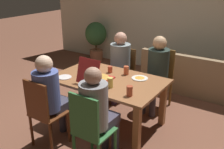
% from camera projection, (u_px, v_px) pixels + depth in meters
% --- Properties ---
extents(ground_plane, '(20.00, 20.00, 0.00)m').
position_uv_depth(ground_plane, '(108.00, 122.00, 4.04)').
color(ground_plane, brown).
extents(back_wall, '(6.90, 0.12, 2.99)m').
position_uv_depth(back_wall, '(178.00, 6.00, 5.57)').
color(back_wall, silver).
rests_on(back_wall, ground).
extents(dining_table, '(1.62, 1.01, 0.73)m').
position_uv_depth(dining_table, '(108.00, 86.00, 3.81)').
color(dining_table, '#905A35').
rests_on(dining_table, ground).
extents(chair_0, '(0.41, 0.38, 0.97)m').
position_uv_depth(chair_0, '(43.00, 111.00, 3.26)').
color(chair_0, '#5C2E16').
rests_on(chair_0, ground).
extents(person_0, '(0.33, 0.52, 1.25)m').
position_uv_depth(person_0, '(50.00, 93.00, 3.30)').
color(person_0, '#3A3847').
rests_on(person_0, ground).
extents(chair_1, '(0.42, 0.43, 0.99)m').
position_uv_depth(chair_1, '(160.00, 76.00, 4.38)').
color(chair_1, brown).
rests_on(chair_1, ground).
extents(person_1, '(0.34, 0.54, 1.25)m').
position_uv_depth(person_1, '(157.00, 68.00, 4.19)').
color(person_1, '#443C46').
rests_on(person_1, ground).
extents(chair_2, '(0.41, 0.38, 0.99)m').
position_uv_depth(chair_2, '(89.00, 128.00, 2.88)').
color(chair_2, '#306B37').
rests_on(chair_2, ground).
extents(person_2, '(0.32, 0.53, 1.25)m').
position_uv_depth(person_2, '(97.00, 109.00, 2.94)').
color(person_2, '#3D3948').
rests_on(person_2, ground).
extents(chair_3, '(0.43, 0.41, 0.89)m').
position_uv_depth(chair_3, '(123.00, 69.00, 4.77)').
color(chair_3, '#573719').
rests_on(chair_3, ground).
extents(person_3, '(0.36, 0.57, 1.22)m').
position_uv_depth(person_3, '(119.00, 60.00, 4.58)').
color(person_3, '#3D2E49').
rests_on(person_3, ground).
extents(pizza_box_0, '(0.36, 0.46, 0.37)m').
position_uv_depth(pizza_box_0, '(96.00, 77.00, 3.70)').
color(pizza_box_0, '#AE2623').
rests_on(pizza_box_0, dining_table).
extents(plate_0, '(0.21, 0.21, 0.01)m').
position_uv_depth(plate_0, '(65.00, 77.00, 3.82)').
color(plate_0, white).
rests_on(plate_0, dining_table).
extents(plate_1, '(0.24, 0.24, 0.03)m').
position_uv_depth(plate_1, '(140.00, 78.00, 3.78)').
color(plate_1, white).
rests_on(plate_1, dining_table).
extents(drinking_glass_0, '(0.08, 0.08, 0.13)m').
position_uv_depth(drinking_glass_0, '(130.00, 91.00, 3.23)').
color(drinking_glass_0, '#B34B31').
rests_on(drinking_glass_0, dining_table).
extents(drinking_glass_1, '(0.08, 0.08, 0.13)m').
position_uv_depth(drinking_glass_1, '(126.00, 70.00, 3.91)').
color(drinking_glass_1, '#B64F30').
rests_on(drinking_glass_1, dining_table).
extents(drinking_glass_2, '(0.08, 0.08, 0.14)m').
position_uv_depth(drinking_glass_2, '(110.00, 83.00, 3.47)').
color(drinking_glass_2, '#E4CA5E').
rests_on(drinking_glass_2, dining_table).
extents(drinking_glass_3, '(0.07, 0.07, 0.10)m').
position_uv_depth(drinking_glass_3, '(110.00, 69.00, 4.00)').
color(drinking_glass_3, '#B04A32').
rests_on(drinking_glass_3, dining_table).
extents(couch, '(2.07, 0.85, 0.77)m').
position_uv_depth(couch, '(197.00, 77.00, 5.02)').
color(couch, '#917555').
rests_on(couch, ground).
extents(potted_plant, '(0.54, 0.54, 1.02)m').
position_uv_depth(potted_plant, '(96.00, 37.00, 6.61)').
color(potted_plant, '#AB6949').
rests_on(potted_plant, ground).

